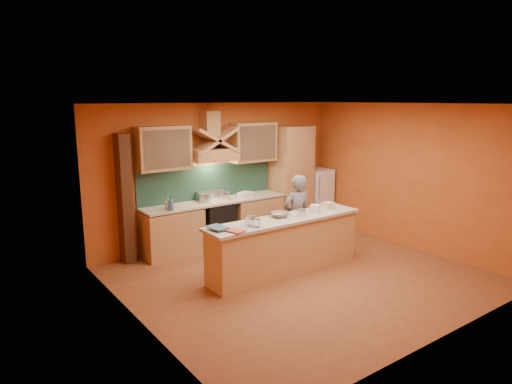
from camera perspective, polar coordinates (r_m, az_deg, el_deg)
floor at (r=7.70m, az=5.60°, el=-10.42°), size 5.50×5.00×0.01m
ceiling at (r=7.14m, az=6.06°, el=10.89°), size 5.50×5.00×0.01m
wall_back at (r=9.27m, az=-4.51°, el=2.39°), size 5.50×0.02×2.80m
wall_front at (r=5.73m, az=22.72°, el=-4.31°), size 5.50×0.02×2.80m
wall_left at (r=5.88m, az=-14.68°, el=-3.40°), size 0.02×5.00×2.80m
wall_right at (r=9.33m, az=18.55°, el=1.87°), size 0.02×5.00×2.80m
base_cabinet_left at (r=8.65m, az=-10.46°, el=-5.04°), size 1.10×0.60×0.86m
base_cabinet_right at (r=9.58m, az=-0.16°, el=-3.20°), size 1.10×0.60×0.86m
counter_top at (r=8.97m, az=-5.09°, el=-1.20°), size 3.00×0.62×0.04m
stove at (r=9.08m, az=-5.04°, el=-3.97°), size 0.60×0.58×0.90m
backsplash at (r=9.14m, az=-6.05°, el=1.26°), size 3.00×0.03×0.70m
range_hood at (r=8.85m, az=-5.36°, el=4.67°), size 0.92×0.50×0.24m
hood_chimney at (r=8.89m, az=-5.77°, el=8.45°), size 0.30×0.30×0.50m
upper_cabinet_left at (r=8.44m, az=-11.52°, el=5.38°), size 1.00×0.35×0.80m
upper_cabinet_right at (r=9.44m, az=-0.36°, el=6.26°), size 1.00×0.35×0.80m
pantry_column at (r=10.03m, az=4.48°, el=1.65°), size 0.80×0.60×2.30m
fridge at (r=10.62m, az=7.52°, el=-0.61°), size 0.58×0.60×1.30m
trim_column_left at (r=8.32m, az=-16.06°, el=-0.87°), size 0.20×0.30×2.30m
island_body at (r=7.70m, az=3.62°, el=-6.90°), size 2.80×0.55×0.88m
island_top at (r=7.56m, az=3.67°, el=-3.45°), size 2.90×0.62×0.05m
person at (r=8.38m, az=5.07°, el=-3.03°), size 0.59×0.42×1.54m
pot_large at (r=8.87m, az=-6.40°, el=-0.79°), size 0.31×0.31×0.18m
pot_small at (r=9.08m, az=-3.97°, el=-0.59°), size 0.23×0.23×0.13m
soap_bottle_a at (r=8.39m, az=-10.92°, el=-1.42°), size 0.10×0.10×0.20m
soap_bottle_b at (r=8.26m, az=-10.61°, el=-1.38°), size 0.14×0.14×0.27m
bowl_back at (r=9.25m, az=-1.20°, el=-0.42°), size 0.23×0.23×0.07m
dish_rack at (r=9.25m, az=-1.33°, el=-0.32°), size 0.33×0.29×0.10m
book_lower at (r=6.72m, az=-3.19°, el=-5.06°), size 0.27×0.32×0.03m
book_upper at (r=6.83m, az=-5.64°, el=-4.63°), size 0.27×0.35×0.02m
jar_large at (r=7.08m, az=-0.72°, el=-3.64°), size 0.20×0.20×0.15m
jar_small at (r=7.01m, az=0.11°, el=-3.90°), size 0.12×0.12×0.12m
kitchen_scale at (r=7.72m, az=5.69°, el=-2.61°), size 0.13×0.13×0.10m
mixing_bowl at (r=7.61m, az=2.90°, el=-2.84°), size 0.39×0.39×0.08m
cloth at (r=7.75m, az=5.43°, el=-2.84°), size 0.32×0.28×0.02m
grocery_bag_a at (r=7.96m, az=7.41°, el=-2.08°), size 0.26×0.25×0.13m
grocery_bag_b at (r=8.24m, az=9.00°, el=-1.70°), size 0.20×0.15×0.12m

